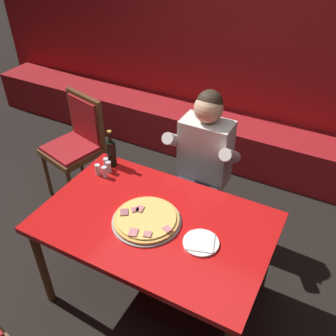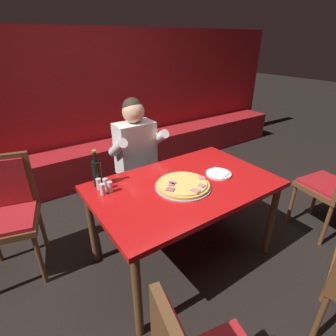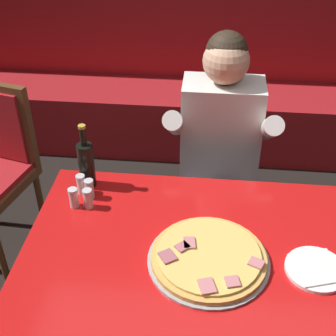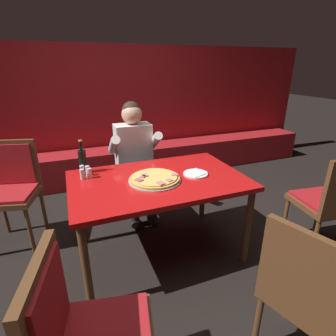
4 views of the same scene
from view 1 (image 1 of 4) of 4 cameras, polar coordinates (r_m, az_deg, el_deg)
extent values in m
plane|color=black|center=(2.89, -1.70, -18.51)|extent=(24.00, 24.00, 0.00)
cube|color=#A3191E|center=(3.96, 14.21, 14.53)|extent=(6.80, 0.16, 1.90)
cube|color=#A3191E|center=(4.01, 11.41, 3.55)|extent=(6.46, 0.48, 0.46)
cylinder|color=brown|center=(2.72, -18.61, -14.06)|extent=(0.06, 0.06, 0.70)
cylinder|color=brown|center=(3.10, -8.81, -4.55)|extent=(0.06, 0.06, 0.70)
cylinder|color=brown|center=(2.72, 14.83, -13.00)|extent=(0.06, 0.06, 0.70)
cube|color=red|center=(2.34, -2.02, -8.33)|extent=(1.43, 0.91, 0.04)
cylinder|color=#9E9EA3|center=(2.31, -3.28, -8.06)|extent=(0.43, 0.43, 0.01)
cylinder|color=gold|center=(2.30, -3.29, -7.82)|extent=(0.40, 0.40, 0.02)
cylinder|color=#E5BC5B|center=(2.29, -3.31, -7.57)|extent=(0.36, 0.36, 0.01)
cube|color=#C6757A|center=(2.19, -3.14, -10.02)|extent=(0.06, 0.06, 0.01)
cube|color=#C6757A|center=(2.21, -0.11, -9.27)|extent=(0.06, 0.06, 0.01)
cube|color=#C6757A|center=(2.34, -4.29, -6.21)|extent=(0.05, 0.06, 0.01)
cube|color=#B76670|center=(2.34, -5.04, -6.34)|extent=(0.06, 0.06, 0.01)
cube|color=#C6757A|center=(2.20, -5.34, -9.73)|extent=(0.07, 0.08, 0.01)
cube|color=#A85B66|center=(2.33, -6.70, -6.70)|extent=(0.07, 0.07, 0.01)
cylinder|color=white|center=(2.19, 5.04, -11.29)|extent=(0.21, 0.21, 0.01)
cube|color=white|center=(2.19, 5.05, -11.11)|extent=(0.19, 0.19, 0.01)
cylinder|color=black|center=(2.73, -8.59, 2.17)|extent=(0.07, 0.07, 0.20)
cylinder|color=black|center=(2.66, -8.87, 4.65)|extent=(0.03, 0.03, 0.08)
cylinder|color=#B29933|center=(2.63, -8.96, 5.50)|extent=(0.03, 0.03, 0.01)
cylinder|color=silver|center=(2.74, -9.39, 0.57)|extent=(0.04, 0.04, 0.07)
cylinder|color=#B23323|center=(2.75, -9.36, 0.33)|extent=(0.03, 0.03, 0.04)
cylinder|color=silver|center=(2.72, -9.48, 1.30)|extent=(0.04, 0.04, 0.01)
cylinder|color=silver|center=(2.70, -9.01, 0.02)|extent=(0.04, 0.04, 0.07)
cylinder|color=#516B33|center=(2.71, -8.98, -0.23)|extent=(0.03, 0.03, 0.04)
cylinder|color=silver|center=(2.68, -9.10, 0.75)|extent=(0.04, 0.04, 0.01)
cylinder|color=silver|center=(2.69, -10.62, -0.38)|extent=(0.04, 0.04, 0.07)
cylinder|color=#28231E|center=(2.70, -10.59, -0.63)|extent=(0.03, 0.03, 0.04)
cylinder|color=silver|center=(2.67, -10.73, 0.35)|extent=(0.04, 0.04, 0.01)
cylinder|color=silver|center=(2.66, -9.62, -0.74)|extent=(0.04, 0.04, 0.07)
cylinder|color=silver|center=(2.67, -9.59, -0.98)|extent=(0.03, 0.03, 0.04)
cylinder|color=silver|center=(2.64, -9.72, 0.01)|extent=(0.04, 0.04, 0.01)
ellipsoid|color=black|center=(3.16, 1.02, -10.83)|extent=(0.11, 0.24, 0.09)
ellipsoid|color=black|center=(3.11, 4.38, -12.08)|extent=(0.11, 0.24, 0.09)
cylinder|color=#282833|center=(3.03, 1.06, -8.47)|extent=(0.11, 0.11, 0.43)
cylinder|color=#282833|center=(2.97, 4.55, -9.73)|extent=(0.11, 0.11, 0.43)
cube|color=#282833|center=(2.87, 3.82, -3.92)|extent=(0.34, 0.40, 0.12)
cube|color=silver|center=(2.86, 5.72, 2.52)|extent=(0.38, 0.22, 0.52)
cylinder|color=silver|center=(2.83, 1.07, 4.25)|extent=(0.09, 0.30, 0.25)
cylinder|color=silver|center=(2.69, 9.45, 1.82)|extent=(0.09, 0.30, 0.25)
sphere|color=#D6A884|center=(2.67, 6.20, 9.01)|extent=(0.21, 0.21, 0.21)
sphere|color=#2D2319|center=(2.67, 6.37, 9.81)|extent=(0.19, 0.19, 0.19)
cylinder|color=brown|center=(3.67, -17.92, -1.03)|extent=(0.04, 0.04, 0.47)
cylinder|color=brown|center=(3.40, -14.46, -3.70)|extent=(0.04, 0.04, 0.47)
cylinder|color=brown|center=(3.82, -13.22, 1.53)|extent=(0.04, 0.04, 0.47)
cylinder|color=brown|center=(3.56, -9.57, -0.82)|extent=(0.04, 0.04, 0.47)
cube|color=brown|center=(3.46, -14.43, 2.50)|extent=(0.54, 0.54, 0.05)
cube|color=#A3191E|center=(3.44, -14.52, 3.05)|extent=(0.49, 0.49, 0.03)
cube|color=brown|center=(3.42, -12.36, 7.43)|extent=(0.44, 0.15, 0.46)
cube|color=#A3191E|center=(3.41, -12.69, 7.27)|extent=(0.36, 0.11, 0.38)
camera|label=2|loc=(2.05, -56.61, 1.99)|focal=28.00mm
camera|label=3|loc=(1.03, -42.37, 2.62)|focal=50.00mm
camera|label=4|loc=(1.73, -65.82, -14.40)|focal=28.00mm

